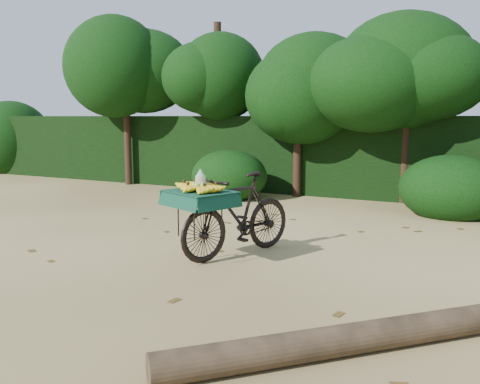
% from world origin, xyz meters
% --- Properties ---
extents(ground, '(80.00, 80.00, 0.00)m').
position_xyz_m(ground, '(0.00, 0.00, 0.00)').
color(ground, tan).
rests_on(ground, ground).
extents(vendor_bicycle, '(1.28, 1.92, 1.08)m').
position_xyz_m(vendor_bicycle, '(-0.76, 0.26, 0.55)').
color(vendor_bicycle, black).
rests_on(vendor_bicycle, ground).
extents(fallen_log, '(2.47, 2.49, 0.24)m').
position_xyz_m(fallen_log, '(1.34, -1.73, 0.12)').
color(fallen_log, brown).
rests_on(fallen_log, ground).
extents(hedge_backdrop, '(26.00, 1.80, 1.80)m').
position_xyz_m(hedge_backdrop, '(0.00, 6.30, 0.90)').
color(hedge_backdrop, black).
rests_on(hedge_backdrop, ground).
extents(tree_row, '(14.50, 2.00, 4.00)m').
position_xyz_m(tree_row, '(-0.65, 5.50, 2.00)').
color(tree_row, black).
rests_on(tree_row, ground).
extents(bush_clumps, '(8.80, 1.70, 0.90)m').
position_xyz_m(bush_clumps, '(0.50, 4.30, 0.45)').
color(bush_clumps, black).
rests_on(bush_clumps, ground).
extents(leaf_litter, '(7.00, 7.30, 0.01)m').
position_xyz_m(leaf_litter, '(0.00, 0.65, 0.01)').
color(leaf_litter, '#543D16').
rests_on(leaf_litter, ground).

